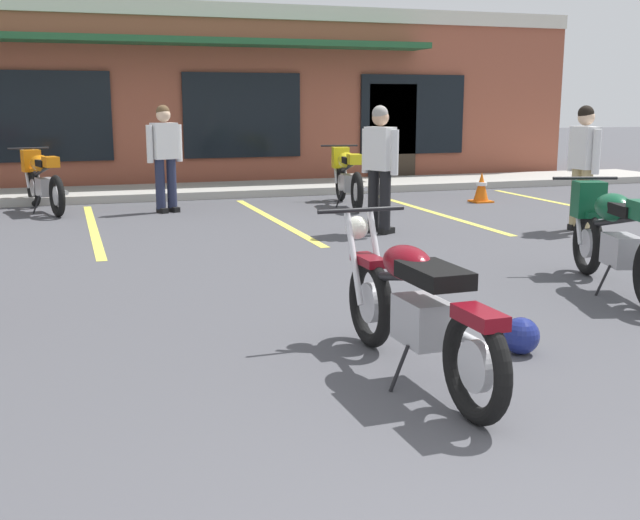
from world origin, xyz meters
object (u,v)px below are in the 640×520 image
Objects in this scene: person_near_building at (583,161)px; helmet_on_pavement at (521,336)px; motorcycle_silver_naked at (614,233)px; traffic_cone at (481,187)px; person_in_shorts_foreground at (380,162)px; motorcycle_black_cruiser at (347,174)px; motorcycle_blue_standard at (42,178)px; motorcycle_foreground_classic at (415,307)px; person_in_black_shirt at (165,152)px.

person_near_building is 5.73m from helmet_on_pavement.
motorcycle_silver_naked is 6.44m from traffic_cone.
traffic_cone is (2.96, 2.50, -0.69)m from person_in_shorts_foreground.
motorcycle_black_cruiser and motorcycle_blue_standard have the same top height.
person_in_shorts_foreground is at bearing 78.59° from helmet_on_pavement.
traffic_cone reaches higher than helmet_on_pavement.
motorcycle_black_cruiser is 8.01m from helmet_on_pavement.
motorcycle_foreground_classic is 8.42m from motorcycle_black_cruiser.
helmet_on_pavement is at bearing -130.22° from person_near_building.
motorcycle_foreground_classic is 1.26× the size of person_near_building.
motorcycle_blue_standard is 1.24× the size of person_in_black_shirt.
person_in_shorts_foreground is 6.44× the size of helmet_on_pavement.
motorcycle_black_cruiser is 4.95m from motorcycle_blue_standard.
motorcycle_black_cruiser reaches higher than helmet_on_pavement.
person_in_black_shirt reaches higher than motorcycle_black_cruiser.
motorcycle_black_cruiser is 4.09m from person_near_building.
motorcycle_black_cruiser is 1.02× the size of motorcycle_silver_naked.
motorcycle_foreground_classic is at bearing -107.32° from motorcycle_black_cruiser.
motorcycle_foreground_classic is 9.24m from motorcycle_blue_standard.
motorcycle_black_cruiser is 1.25× the size of person_in_shorts_foreground.
person_in_shorts_foreground is (-0.59, -2.83, 0.42)m from motorcycle_black_cruiser.
traffic_cone is at bearing 40.16° from person_in_shorts_foreground.
person_near_building reaches higher than traffic_cone.
helmet_on_pavement is at bearing -69.49° from motorcycle_blue_standard.
person_near_building is (6.93, -4.39, 0.42)m from motorcycle_blue_standard.
helmet_on_pavement is (-3.66, -4.33, -0.82)m from person_near_building.
person_in_black_shirt reaches higher than helmet_on_pavement.
motorcycle_foreground_classic is at bearing -135.20° from person_near_building.
motorcycle_blue_standard is (-5.13, 7.31, 0.00)m from motorcycle_silver_naked.
motorcycle_blue_standard is 8.22m from person_near_building.
person_in_black_shirt is at bearing 175.22° from traffic_cone.
person_in_black_shirt is (-3.01, 0.12, 0.42)m from motorcycle_black_cruiser.
motorcycle_blue_standard is 9.33m from helmet_on_pavement.
person_near_building is at bearing -14.22° from person_in_shorts_foreground.
motorcycle_foreground_classic is 1.02× the size of motorcycle_blue_standard.
person_in_black_shirt is at bearing 144.51° from person_near_building.
motorcycle_silver_naked is at bearing -109.03° from traffic_cone.
traffic_cone is at bearing 62.13° from helmet_on_pavement.
motorcycle_silver_naked reaches higher than traffic_cone.
motorcycle_black_cruiser reaches higher than traffic_cone.
person_in_black_shirt is 3.16× the size of traffic_cone.
helmet_on_pavement is at bearing 12.74° from motorcycle_foreground_classic.
person_near_building is 3.26m from traffic_cone.
motorcycle_silver_naked and motorcycle_blue_standard have the same top height.
motorcycle_blue_standard is (-2.36, 8.93, 0.07)m from motorcycle_foreground_classic.
motorcycle_blue_standard is 1.24× the size of person_in_shorts_foreground.
traffic_cone is (3.97, 7.50, 0.13)m from helmet_on_pavement.
person_in_black_shirt is 8.12m from helmet_on_pavement.
motorcycle_silver_naked is at bearing -54.91° from motorcycle_blue_standard.
traffic_cone is (2.37, -0.33, -0.27)m from motorcycle_black_cruiser.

